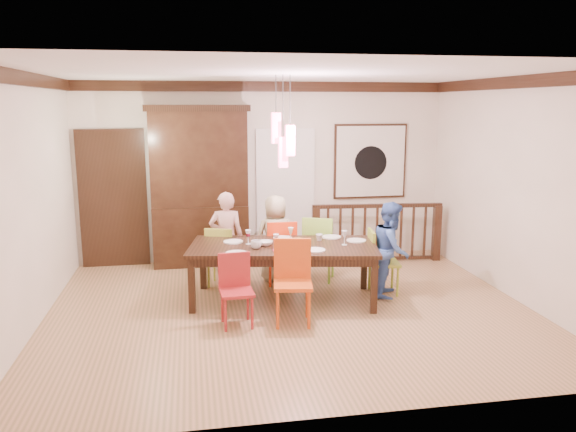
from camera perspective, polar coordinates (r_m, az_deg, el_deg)
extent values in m
plane|color=olive|center=(7.17, 0.28, -9.49)|extent=(6.00, 6.00, 0.00)
plane|color=white|center=(6.71, 0.30, 14.34)|extent=(6.00, 6.00, 0.00)
plane|color=beige|center=(9.24, -2.46, 4.48)|extent=(6.00, 0.00, 6.00)
plane|color=beige|center=(6.93, -24.94, 1.16)|extent=(0.00, 5.00, 5.00)
plane|color=beige|center=(7.89, 22.30, 2.48)|extent=(0.00, 5.00, 5.00)
cube|color=black|center=(9.25, -17.31, 1.48)|extent=(1.04, 0.07, 2.24)
cube|color=silver|center=(9.31, -0.27, 2.06)|extent=(0.97, 0.05, 2.22)
cube|color=black|center=(9.59, 8.33, 5.52)|extent=(1.25, 0.04, 1.25)
cube|color=silver|center=(9.57, 8.38, 5.51)|extent=(1.18, 0.02, 1.18)
cylinder|color=black|center=(9.56, 8.40, 5.38)|extent=(0.56, 0.01, 0.56)
cube|color=#FF4C77|center=(7.11, -1.22, 8.93)|extent=(0.11, 0.11, 0.38)
cylinder|color=black|center=(7.10, -1.24, 12.31)|extent=(0.01, 0.01, 0.46)
cube|color=#FF4C77|center=(7.04, 0.21, 7.69)|extent=(0.11, 0.11, 0.38)
cylinder|color=black|center=(7.03, 0.21, 11.72)|extent=(0.01, 0.01, 0.61)
cube|color=#FF4C77|center=(7.09, -0.51, 6.50)|extent=(0.11, 0.11, 0.38)
cylinder|color=black|center=(7.07, -0.52, 11.11)|extent=(0.01, 0.01, 0.76)
cube|color=black|center=(7.29, -0.49, -3.14)|extent=(2.56, 1.49, 0.05)
cube|color=black|center=(7.75, -9.31, -5.29)|extent=(0.09, 0.09, 0.70)
cube|color=black|center=(8.08, 6.87, -4.54)|extent=(0.09, 0.09, 0.70)
cube|color=black|center=(6.86, -9.20, -7.49)|extent=(0.09, 0.09, 0.70)
cube|color=black|center=(7.23, 9.00, -6.51)|extent=(0.09, 0.09, 0.70)
cube|color=black|center=(7.78, -1.08, -2.80)|extent=(2.18, 0.42, 0.10)
cube|color=black|center=(6.85, 0.18, -4.74)|extent=(2.18, 0.42, 0.10)
cube|color=#AEBF3D|center=(8.05, -6.73, -4.11)|extent=(0.49, 0.49, 0.04)
cube|color=#AEBF3D|center=(8.00, -6.76, -2.52)|extent=(0.38, 0.15, 0.42)
cylinder|color=#AEBF3D|center=(7.96, -7.76, -5.92)|extent=(0.03, 0.03, 0.41)
cylinder|color=#AEBF3D|center=(7.97, -5.50, -5.84)|extent=(0.03, 0.03, 0.41)
cylinder|color=#AEBF3D|center=(8.26, -7.85, -5.29)|extent=(0.03, 0.03, 0.41)
cylinder|color=#AEBF3D|center=(8.27, -5.67, -5.20)|extent=(0.03, 0.03, 0.41)
cube|color=red|center=(8.08, -0.81, -3.72)|extent=(0.42, 0.42, 0.04)
cube|color=red|center=(8.02, -0.81, -1.98)|extent=(0.42, 0.04, 0.46)
cylinder|color=red|center=(7.95, -1.83, -5.69)|extent=(0.04, 0.04, 0.44)
cylinder|color=red|center=(8.01, 0.60, -5.57)|extent=(0.04, 0.04, 0.44)
cylinder|color=red|center=(8.28, -2.16, -5.01)|extent=(0.04, 0.04, 0.44)
cylinder|color=red|center=(8.33, 0.18, -4.90)|extent=(0.04, 0.04, 0.44)
cube|color=#8BC73F|center=(8.23, 3.20, -3.36)|extent=(0.57, 0.57, 0.04)
cube|color=#8BC73F|center=(8.16, 3.22, -1.60)|extent=(0.42, 0.21, 0.48)
cylinder|color=#8BC73F|center=(8.09, 2.25, -5.36)|extent=(0.04, 0.04, 0.46)
cylinder|color=#8BC73F|center=(8.17, 4.67, -5.22)|extent=(0.04, 0.04, 0.46)
cylinder|color=#8BC73F|center=(8.42, 1.74, -4.68)|extent=(0.04, 0.04, 0.46)
cylinder|color=#8BC73F|center=(8.49, 4.08, -4.56)|extent=(0.04, 0.04, 0.46)
cube|color=maroon|center=(6.57, -5.24, -7.74)|extent=(0.40, 0.40, 0.04)
cube|color=maroon|center=(6.50, -5.27, -5.86)|extent=(0.38, 0.06, 0.41)
cylinder|color=maroon|center=(6.49, -6.46, -9.96)|extent=(0.03, 0.03, 0.40)
cylinder|color=maroon|center=(6.51, -3.73, -9.83)|extent=(0.03, 0.03, 0.40)
cylinder|color=maroon|center=(6.77, -6.62, -9.03)|extent=(0.03, 0.03, 0.40)
cylinder|color=maroon|center=(6.80, -4.02, -8.92)|extent=(0.03, 0.03, 0.40)
cube|color=#C64A14|center=(6.59, 0.50, -6.99)|extent=(0.50, 0.50, 0.04)
cube|color=#C64A14|center=(6.51, 0.51, -4.79)|extent=(0.44, 0.11, 0.49)
cylinder|color=#C64A14|center=(6.48, -0.79, -9.60)|extent=(0.04, 0.04, 0.46)
cylinder|color=#C64A14|center=(6.54, 2.35, -9.40)|extent=(0.04, 0.04, 0.46)
cylinder|color=#C64A14|center=(6.81, -1.28, -8.54)|extent=(0.04, 0.04, 0.46)
cylinder|color=#C64A14|center=(6.87, 1.71, -8.37)|extent=(0.04, 0.04, 0.46)
cube|color=#8FA62C|center=(7.76, 9.71, -4.72)|extent=(0.45, 0.45, 0.04)
cube|color=#8FA62C|center=(7.70, 9.76, -3.03)|extent=(0.09, 0.40, 0.43)
cylinder|color=#8FA62C|center=(7.62, 8.91, -6.69)|extent=(0.03, 0.03, 0.42)
cylinder|color=#8FA62C|center=(7.73, 11.18, -6.51)|extent=(0.03, 0.03, 0.42)
cylinder|color=#8FA62C|center=(7.91, 8.17, -5.99)|extent=(0.03, 0.03, 0.42)
cylinder|color=#8FA62C|center=(8.02, 10.36, -5.84)|extent=(0.03, 0.03, 0.42)
cube|color=black|center=(9.11, -8.81, -1.92)|extent=(1.50, 0.44, 0.96)
cube|color=black|center=(8.94, -9.05, 5.83)|extent=(1.50, 0.40, 1.50)
cube|color=black|center=(9.13, -9.07, 5.94)|extent=(1.29, 0.02, 1.29)
cube|color=black|center=(8.90, -9.20, 10.78)|extent=(1.61, 0.44, 0.10)
cube|color=black|center=(9.01, 2.92, -2.09)|extent=(0.13, 0.13, 0.92)
cube|color=black|center=(9.65, 14.67, -1.56)|extent=(0.13, 0.13, 0.92)
cube|color=black|center=(9.19, 9.09, 1.03)|extent=(2.13, 0.26, 0.06)
cube|color=black|center=(9.38, 8.92, -4.26)|extent=(2.01, 0.23, 0.05)
imported|color=#FFC5C2|center=(8.02, -6.27, -2.27)|extent=(0.53, 0.39, 1.34)
imported|color=#B8B18B|center=(8.17, -1.26, -2.23)|extent=(0.66, 0.48, 1.27)
imported|color=#3E63AE|center=(7.64, 10.45, -3.33)|extent=(0.71, 0.77, 1.28)
imported|color=yellow|center=(7.20, 0.84, -2.81)|extent=(0.39, 0.39, 0.08)
imported|color=white|center=(7.25, -2.30, -2.79)|extent=(0.21, 0.21, 0.06)
imported|color=silver|center=(7.09, -3.26, -2.92)|extent=(0.18, 0.18, 0.11)
imported|color=silver|center=(7.51, 3.20, -2.19)|extent=(0.12, 0.12, 0.09)
cylinder|color=white|center=(7.46, -5.60, -2.61)|extent=(0.26, 0.26, 0.01)
cylinder|color=white|center=(7.63, -0.54, -2.25)|extent=(0.26, 0.26, 0.01)
cylinder|color=white|center=(7.71, 4.44, -2.13)|extent=(0.26, 0.26, 0.01)
cylinder|color=white|center=(6.89, -5.27, -3.76)|extent=(0.26, 0.26, 0.01)
cylinder|color=white|center=(7.01, 2.76, -3.47)|extent=(0.26, 0.26, 0.01)
cylinder|color=white|center=(7.54, 6.95, -2.49)|extent=(0.26, 0.26, 0.01)
cube|color=#D83359|center=(6.97, -0.76, -3.54)|extent=(0.18, 0.14, 0.01)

